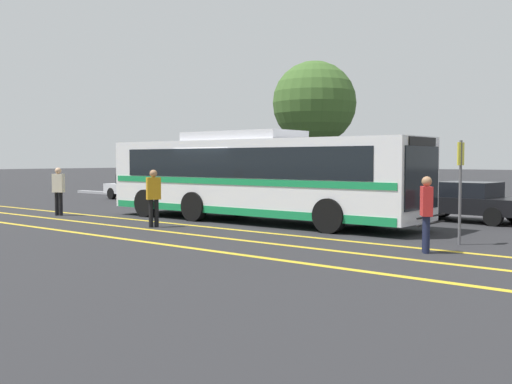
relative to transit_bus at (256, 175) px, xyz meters
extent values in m
plane|color=#262628|center=(-1.37, -0.27, -1.57)|extent=(220.00, 220.00, 0.00)
cube|color=gold|center=(0.02, -2.20, -1.57)|extent=(31.68, 0.20, 0.01)
cube|color=gold|center=(0.02, -3.83, -1.57)|extent=(31.68, 0.20, 0.01)
cube|color=gold|center=(0.02, -5.63, -1.57)|extent=(31.68, 0.20, 0.01)
cube|color=#99999E|center=(0.02, 6.47, -1.49)|extent=(39.68, 0.36, 0.15)
cube|color=white|center=(0.02, 0.00, -0.04)|extent=(11.72, 2.68, 2.42)
cube|color=black|center=(0.02, 0.00, 0.42)|extent=(10.08, 2.69, 0.96)
cube|color=#198C4C|center=(0.02, 0.00, -0.18)|extent=(11.48, 2.71, 0.20)
cube|color=#198C4C|center=(0.02, 0.00, -1.13)|extent=(11.48, 2.70, 0.24)
cube|color=black|center=(5.87, 0.10, 0.02)|extent=(0.08, 2.19, 1.75)
cube|color=black|center=(5.87, 0.10, 1.02)|extent=(0.07, 1.74, 0.24)
cube|color=silver|center=(-0.57, -0.01, 1.32)|extent=(4.12, 2.06, 0.30)
cube|color=black|center=(6.15, 0.10, -1.02)|extent=(0.07, 1.86, 0.04)
cube|color=black|center=(6.15, 0.10, -1.22)|extent=(0.07, 1.86, 0.04)
cylinder|color=black|center=(3.62, 1.25, -1.07)|extent=(1.00, 0.30, 1.00)
cylinder|color=black|center=(3.65, -1.13, -1.07)|extent=(1.00, 0.30, 1.00)
cylinder|color=black|center=(-1.76, 1.16, -1.07)|extent=(1.00, 0.30, 1.00)
cylinder|color=black|center=(-1.72, -1.22, -1.07)|extent=(1.00, 0.30, 1.00)
cylinder|color=black|center=(-4.21, 1.12, -1.07)|extent=(1.00, 0.30, 1.00)
cylinder|color=black|center=(-4.17, -1.26, -1.07)|extent=(1.00, 0.30, 1.00)
cube|color=silver|center=(-11.80, 4.64, -1.01)|extent=(4.07, 2.18, 0.51)
cube|color=black|center=(-11.89, 4.65, -0.51)|extent=(1.78, 1.76, 0.51)
cylinder|color=black|center=(-10.51, 5.42, -1.27)|extent=(0.62, 0.25, 0.60)
cylinder|color=black|center=(-10.66, 3.66, -1.27)|extent=(0.62, 0.25, 0.60)
cylinder|color=black|center=(-12.93, 5.63, -1.27)|extent=(0.62, 0.25, 0.60)
cylinder|color=black|center=(-13.08, 3.87, -1.27)|extent=(0.62, 0.25, 0.60)
cube|color=black|center=(-6.52, 4.63, -1.02)|extent=(4.49, 1.67, 0.50)
cube|color=black|center=(-6.41, 4.63, -0.50)|extent=(1.89, 1.47, 0.54)
cylinder|color=black|center=(-7.91, 3.84, -1.27)|extent=(0.60, 0.20, 0.60)
cylinder|color=black|center=(-7.91, 5.42, -1.27)|extent=(0.60, 0.20, 0.60)
cylinder|color=black|center=(-5.12, 3.84, -1.27)|extent=(0.60, 0.20, 0.60)
cylinder|color=black|center=(-5.12, 5.42, -1.27)|extent=(0.60, 0.20, 0.60)
cube|color=black|center=(-0.26, 4.89, -0.97)|extent=(4.23, 2.00, 0.60)
cube|color=black|center=(-0.16, 4.88, -0.45)|extent=(1.80, 1.71, 0.45)
cylinder|color=black|center=(-1.58, 4.03, -1.27)|extent=(0.61, 0.22, 0.60)
cylinder|color=black|center=(-1.53, 5.82, -1.27)|extent=(0.61, 0.22, 0.60)
cylinder|color=black|center=(1.01, 3.95, -1.27)|extent=(0.61, 0.22, 0.60)
cylinder|color=black|center=(1.06, 5.75, -1.27)|extent=(0.61, 0.22, 0.60)
cube|color=black|center=(5.44, 4.64, -1.00)|extent=(4.27, 2.12, 0.53)
cube|color=black|center=(5.54, 4.63, -0.48)|extent=(1.86, 1.71, 0.51)
cylinder|color=black|center=(4.09, 3.90, -1.27)|extent=(0.61, 0.25, 0.60)
cylinder|color=black|center=(4.23, 5.59, -1.27)|extent=(0.61, 0.25, 0.60)
cylinder|color=black|center=(6.65, 3.69, -1.27)|extent=(0.61, 0.25, 0.60)
cylinder|color=black|center=(-1.40, -3.38, -1.14)|extent=(0.14, 0.14, 0.86)
cylinder|color=black|center=(-1.32, -3.23, -1.14)|extent=(0.14, 0.14, 0.86)
cube|color=orange|center=(-1.36, -3.30, -0.36)|extent=(0.39, 0.47, 0.68)
sphere|color=#9E704C|center=(-1.36, -3.30, 0.09)|extent=(0.23, 0.23, 0.23)
cylinder|color=black|center=(-7.01, -2.97, -1.13)|extent=(0.14, 0.14, 0.87)
cylinder|color=black|center=(-7.16, -3.05, -1.13)|extent=(0.14, 0.14, 0.87)
cube|color=beige|center=(-7.09, -3.01, -0.35)|extent=(0.47, 0.38, 0.69)
sphere|color=tan|center=(-7.09, -3.01, 0.11)|extent=(0.24, 0.24, 0.24)
cylinder|color=#191E38|center=(7.22, -2.69, -1.15)|extent=(0.14, 0.14, 0.83)
cylinder|color=#191E38|center=(7.31, -2.84, -1.15)|extent=(0.14, 0.14, 0.83)
cube|color=red|center=(7.27, -2.77, -0.40)|extent=(0.41, 0.47, 0.66)
sphere|color=#9E704C|center=(7.27, -2.77, 0.04)|extent=(0.23, 0.23, 0.23)
cylinder|color=#59595E|center=(7.37, -1.04, -0.29)|extent=(0.07, 0.07, 2.57)
cube|color=yellow|center=(7.37, -1.04, 0.67)|extent=(0.04, 0.40, 0.56)
cylinder|color=#513823|center=(-4.25, 9.74, 0.11)|extent=(0.28, 0.28, 3.35)
sphere|color=#3D6028|center=(-4.25, 9.74, 3.36)|extent=(4.21, 4.21, 4.21)
camera|label=1|loc=(12.85, -15.47, 0.53)|focal=42.00mm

